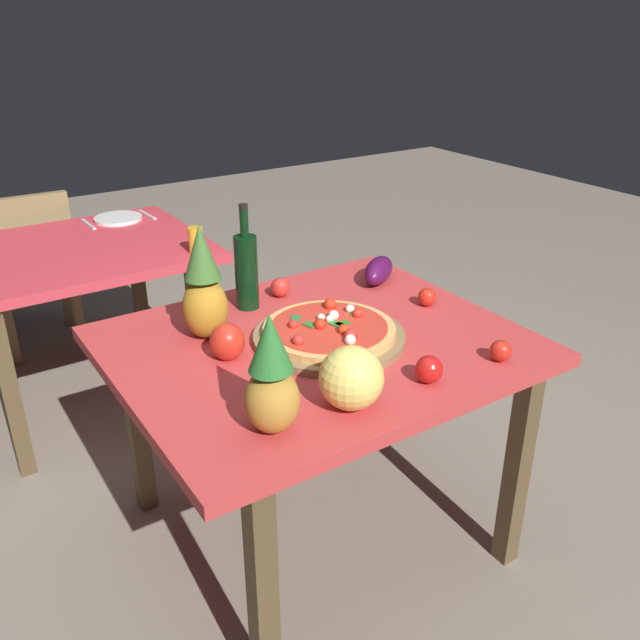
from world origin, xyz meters
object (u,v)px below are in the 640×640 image
dining_chair (32,263)px  tomato_beside_pepper (429,369)px  pizza (330,329)px  pineapple_left (204,288)px  bell_pepper (227,342)px  display_table (317,365)px  eggplant (378,270)px  tomato_by_bottle (427,297)px  fork_utensil (88,224)px  pizza_board (329,337)px  tomato_at_corner (280,287)px  pineapple_right (271,380)px  dinner_plate (118,218)px  knife_utensil (147,215)px  background_table (75,271)px  drinking_glass_juice (196,240)px  melon (351,378)px  tomato_near_board (501,351)px  wine_bottle (246,270)px

dining_chair → tomato_beside_pepper: bearing=105.9°
pizza → pineapple_left: pineapple_left is taller
bell_pepper → tomato_beside_pepper: bearing=-47.2°
display_table → pizza: pizza is taller
pineapple_left → eggplant: bearing=5.2°
pizza → eggplant: eggplant is taller
pizza → tomato_by_bottle: (0.42, 0.04, -0.01)m
pizza → fork_utensil: bearing=99.8°
pineapple_left → tomato_by_bottle: (0.72, -0.19, -0.13)m
pizza_board → tomato_beside_pepper: size_ratio=6.05×
pizza_board → bell_pepper: size_ratio=4.13×
tomato_by_bottle → tomato_at_corner: size_ratio=0.90×
pineapple_right → tomato_beside_pepper: (0.46, -0.03, -0.10)m
dinner_plate → knife_utensil: 0.14m
pineapple_right → background_table: bearing=91.9°
tomato_beside_pepper → pizza: bearing=104.2°
dinner_plate → fork_utensil: (-0.14, 0.00, -0.00)m
pineapple_left → tomato_by_bottle: 0.75m
tomato_by_bottle → drinking_glass_juice: drinking_glass_juice is taller
tomato_beside_pepper → fork_utensil: tomato_beside_pepper is taller
pizza → pineapple_left: size_ratio=1.12×
melon → tomato_near_board: melon is taller
eggplant → pizza_board: bearing=-144.6°
pizza → knife_utensil: 1.58m
dining_chair → tomato_by_bottle: (0.91, -1.91, 0.29)m
melon → pizza: bearing=64.4°
tomato_beside_pepper → tomato_by_bottle: size_ratio=1.24×
display_table → pizza_board: size_ratio=2.60×
pizza → dinner_plate: 1.59m
melon → dinner_plate: (0.03, 1.91, -0.07)m
knife_utensil → wine_bottle: bearing=-98.7°
dining_chair → knife_utensil: size_ratio=4.72×
pineapple_right → knife_utensil: (0.38, 1.89, -0.13)m
tomato_beside_pepper → tomato_at_corner: bearing=93.1°
display_table → background_table: same height
pizza_board → wine_bottle: size_ratio=1.30×
dinner_plate → bell_pepper: bearing=-96.4°
display_table → pineapple_left: size_ratio=3.35×
wine_bottle → eggplant: 0.51m
display_table → tomato_near_board: size_ratio=19.07×
background_table → wine_bottle: wine_bottle is taller
dining_chair → tomato_near_board: (0.82, -2.32, 0.29)m
display_table → bell_pepper: bell_pepper is taller
dining_chair → dinner_plate: 0.58m
pineapple_left → tomato_near_board: pineapple_left is taller
pizza → tomato_at_corner: size_ratio=5.86×
melon → bell_pepper: (-0.14, 0.40, -0.03)m
tomato_beside_pepper → tomato_at_corner: (-0.04, 0.72, -0.00)m
bell_pepper → fork_utensil: bell_pepper is taller
pizza → pineapple_right: bearing=-140.1°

